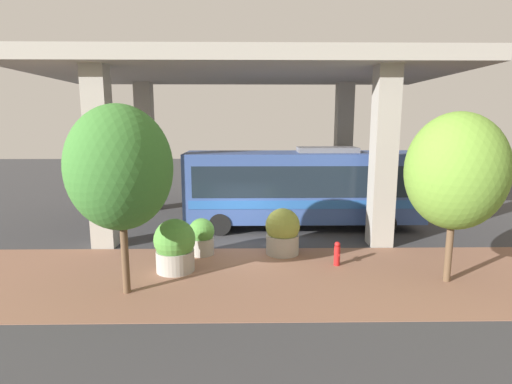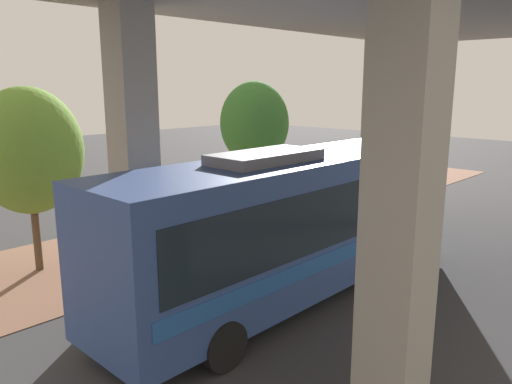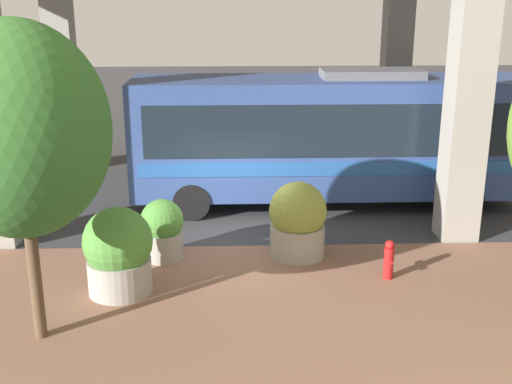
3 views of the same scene
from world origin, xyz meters
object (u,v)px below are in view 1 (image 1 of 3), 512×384
street_tree_near (456,171)px  street_tree_far (120,168)px  fire_hydrant (337,254)px  bus (303,185)px  planter_middle (202,237)px  planter_back (283,232)px  planter_front (175,246)px

street_tree_near → street_tree_far: bearing=94.1°
fire_hydrant → street_tree_far: bearing=108.0°
street_tree_far → fire_hydrant: bearing=-72.0°
bus → street_tree_far: size_ratio=1.99×
bus → planter_middle: size_ratio=7.75×
bus → planter_back: bus is taller
planter_front → street_tree_near: street_tree_near is taller
bus → planter_back: size_ratio=6.14×
planter_back → street_tree_far: street_tree_far is taller
planter_middle → street_tree_near: (-2.76, -8.12, 2.83)m
fire_hydrant → street_tree_near: bearing=-114.7°
fire_hydrant → street_tree_near: street_tree_near is taller
fire_hydrant → planter_front: planter_front is taller
planter_front → fire_hydrant: bearing=-85.6°
planter_front → street_tree_near: 9.26m
planter_middle → planter_front: bearing=158.1°
street_tree_near → street_tree_far: size_ratio=0.97×
fire_hydrant → planter_middle: size_ratio=0.62×
planter_middle → planter_back: bearing=-89.7°
fire_hydrant → planter_back: planter_back is taller
planter_front → planter_back: size_ratio=1.02×
planter_front → planter_back: bearing=-65.3°
planter_front → street_tree_far: (-1.75, 1.13, 2.86)m
street_tree_near → planter_back: bearing=61.1°
bus → planter_back: (-3.85, 1.26, -1.22)m
bus → street_tree_far: street_tree_far is taller
planter_front → street_tree_far: size_ratio=0.33×
planter_middle → street_tree_near: size_ratio=0.27×
bus → fire_hydrant: bearing=-173.8°
planter_middle → street_tree_far: street_tree_far is taller
fire_hydrant → planter_back: bearing=54.3°
planter_middle → street_tree_near: 9.03m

